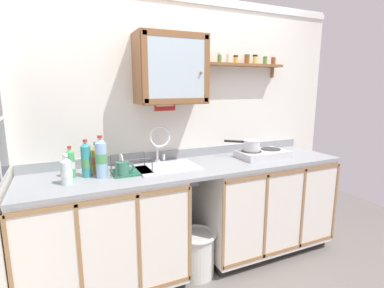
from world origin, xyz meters
The scene contains 19 objects.
back_wall centered at (0.00, 0.70, 1.21)m, with size 3.39×0.07×2.40m.
lower_cabinet_run centered at (-0.78, 0.36, 0.46)m, with size 1.21×0.64×0.91m.
lower_cabinet_run_right centered at (0.74, 0.36, 0.46)m, with size 1.29×0.64×0.91m.
countertop centered at (0.00, 0.36, 0.93)m, with size 2.75×0.66×0.03m, color gray.
backsplash centered at (0.00, 0.66, 0.98)m, with size 2.75×0.02×0.08m, color gray.
sink centered at (-0.25, 0.40, 0.93)m, with size 0.50×0.42×0.47m.
hot_plate_stove centered at (0.71, 0.36, 0.98)m, with size 0.47×0.29×0.07m.
saucepan centered at (0.59, 0.38, 1.07)m, with size 0.28×0.26×0.10m.
bottle_soda_green_0 centered at (-0.98, 0.44, 1.05)m, with size 0.06×0.06×0.24m.
bottle_water_blue_1 centered at (-0.77, 0.34, 1.09)m, with size 0.08×0.08×0.32m.
bottle_water_clear_2 centered at (-1.01, 0.28, 1.04)m, with size 0.08×0.08×0.21m.
bottle_juice_amber_3 centered at (-0.79, 0.47, 1.06)m, with size 0.08×0.08×0.24m.
bottle_detergent_teal_4 centered at (-0.87, 0.41, 1.07)m, with size 0.07×0.07×0.28m.
dish_rack centered at (-0.55, 0.38, 0.97)m, with size 0.30×0.24×0.15m.
mug centered at (-0.62, 0.31, 1.00)m, with size 0.14×0.09×0.11m.
wall_cabinet centered at (-0.15, 0.53, 1.75)m, with size 0.58×0.32×0.57m.
spice_shelf centered at (0.60, 0.61, 1.83)m, with size 0.90×0.14×0.23m.
warning_sign centered at (-0.15, 0.67, 1.50)m, with size 0.19×0.01×0.22m.
trash_bin centered at (-0.04, 0.23, 0.20)m, with size 0.33×0.33×0.39m.
Camera 1 is at (-1.03, -1.84, 1.61)m, focal length 27.44 mm.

